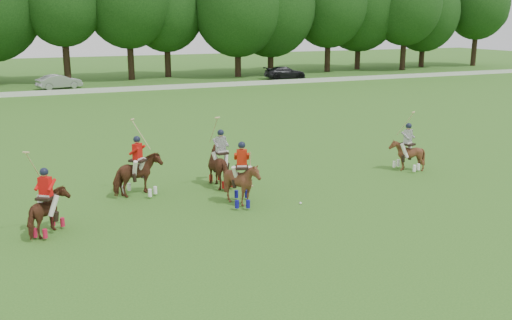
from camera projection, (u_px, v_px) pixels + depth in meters
name	position (u px, v px, depth m)	size (l,w,h in m)	color
ground	(228.00, 247.00, 16.64)	(180.00, 180.00, 0.00)	#2F631C
tree_line	(65.00, 1.00, 57.66)	(117.98, 14.32, 14.75)	black
boundary_rail	(80.00, 91.00, 50.53)	(120.00, 0.10, 0.44)	white
car_mid	(59.00, 82.00, 53.93)	(1.43, 4.10, 1.35)	#ACADB2
car_right	(285.00, 73.00, 62.96)	(1.88, 4.62, 1.34)	black
polo_red_a	(48.00, 211.00, 17.46)	(1.53, 1.77, 2.65)	#4B2414
polo_red_b	(139.00, 175.00, 21.29)	(2.04, 2.05, 2.82)	#4B2414
polo_red_c	(242.00, 183.00, 20.20)	(1.71, 1.81, 2.31)	#4B2414
polo_stripe_a	(221.00, 166.00, 22.50)	(1.19, 1.95, 2.83)	#4B2414
polo_stripe_b	(407.00, 154.00, 24.86)	(1.48, 1.56, 2.65)	#4B2414
polo_ball	(300.00, 203.00, 20.44)	(0.09, 0.09, 0.09)	white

